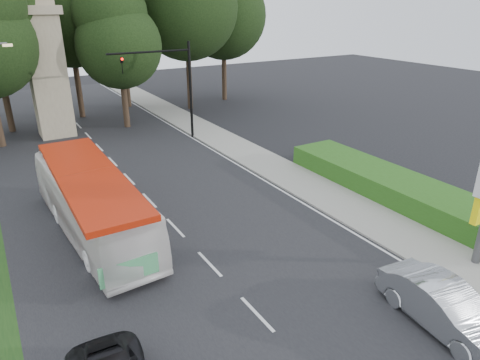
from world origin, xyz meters
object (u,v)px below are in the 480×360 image
transit_bus (92,204)px  sedan_silver (445,307)px  monument (47,70)px  traffic_signal_mast (174,78)px

transit_bus → sedan_silver: 14.49m
monument → transit_bus: 18.00m
monument → sedan_silver: monument is taller
transit_bus → sedan_silver: transit_bus is taller
transit_bus → sedan_silver: bearing=-59.7°
transit_bus → monument: bearing=81.9°
sedan_silver → traffic_signal_mast: bearing=93.9°
monument → traffic_signal_mast: bearing=-38.0°
traffic_signal_mast → monument: (-7.68, 6.00, 0.43)m
traffic_signal_mast → sedan_silver: (-0.84, -23.54, -3.91)m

